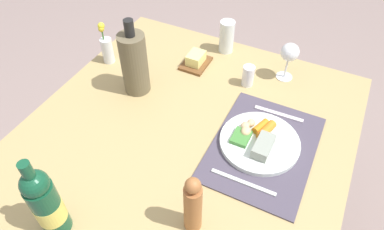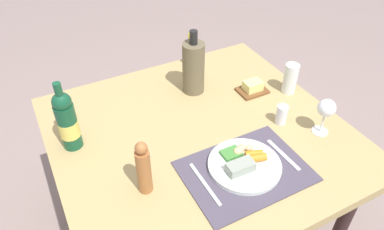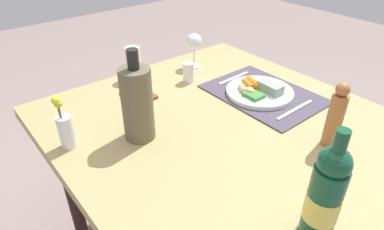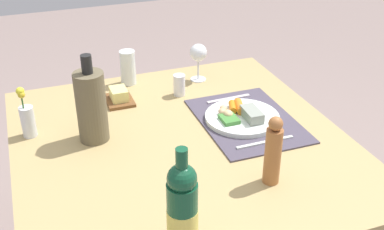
{
  "view_description": "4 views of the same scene",
  "coord_description": "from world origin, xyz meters",
  "views": [
    {
      "loc": [
        -0.71,
        -0.37,
        1.61
      ],
      "look_at": [
        -0.0,
        -0.02,
        0.8
      ],
      "focal_mm": 32.81,
      "sensor_mm": 36.0,
      "label": 1
    },
    {
      "loc": [
        -0.53,
        -0.95,
        1.68
      ],
      "look_at": [
        0.01,
        0.09,
        0.73
      ],
      "focal_mm": 34.01,
      "sensor_mm": 36.0,
      "label": 2
    },
    {
      "loc": [
        -0.68,
        0.7,
        1.35
      ],
      "look_at": [
        0.05,
        0.1,
        0.75
      ],
      "focal_mm": 31.25,
      "sensor_mm": 36.0,
      "label": 3
    },
    {
      "loc": [
        -1.31,
        0.44,
        1.57
      ],
      "look_at": [
        0.02,
        -0.04,
        0.78
      ],
      "focal_mm": 45.88,
      "sensor_mm": 36.0,
      "label": 4
    }
  ],
  "objects": [
    {
      "name": "cooler_bottle",
      "position": [
        0.11,
        0.27,
        0.83
      ],
      "size": [
        0.1,
        0.1,
        0.3
      ],
      "color": "brown",
      "rests_on": "dining_table"
    },
    {
      "name": "salt_shaker",
      "position": [
        0.32,
        -0.1,
        0.75
      ],
      "size": [
        0.05,
        0.05,
        0.08
      ],
      "primitive_type": "cylinder",
      "color": "white",
      "rests_on": "dining_table"
    },
    {
      "name": "knife",
      "position": [
        0.21,
        -0.26,
        0.71
      ],
      "size": [
        0.02,
        0.18,
        0.0
      ],
      "primitive_type": "cube",
      "rotation": [
        0.0,
        0.0,
        0.03
      ],
      "color": "silver",
      "rests_on": "placemat"
    },
    {
      "name": "butter_dish",
      "position": [
        0.34,
        0.13,
        0.73
      ],
      "size": [
        0.13,
        0.1,
        0.05
      ],
      "color": "brown",
      "rests_on": "dining_table"
    },
    {
      "name": "wine_bottle",
      "position": [
        -0.47,
        0.16,
        0.82
      ],
      "size": [
        0.07,
        0.07,
        0.29
      ],
      "color": "#144A2E",
      "rests_on": "dining_table"
    },
    {
      "name": "dinner_plate",
      "position": [
        0.05,
        -0.24,
        0.73
      ],
      "size": [
        0.26,
        0.26,
        0.05
      ],
      "color": "silver",
      "rests_on": "placemat"
    },
    {
      "name": "fork",
      "position": [
        -0.12,
        -0.25,
        0.71
      ],
      "size": [
        0.01,
        0.21,
        0.0
      ],
      "primitive_type": "cube",
      "rotation": [
        0.0,
        0.0,
        0.01
      ],
      "color": "silver",
      "rests_on": "placemat"
    },
    {
      "name": "flower_vase",
      "position": [
        0.2,
        0.47,
        0.77
      ],
      "size": [
        0.05,
        0.05,
        0.18
      ],
      "color": "silver",
      "rests_on": "dining_table"
    },
    {
      "name": "wine_glass",
      "position": [
        0.43,
        -0.22,
        0.82
      ],
      "size": [
        0.07,
        0.07,
        0.16
      ],
      "color": "white",
      "rests_on": "dining_table"
    },
    {
      "name": "dining_table",
      "position": [
        0.0,
        0.0,
        0.64
      ],
      "size": [
        1.14,
        1.08,
        0.7
      ],
      "color": "tan",
      "rests_on": "ground_plane"
    },
    {
      "name": "water_tumbler",
      "position": [
        0.49,
        0.06,
        0.77
      ],
      "size": [
        0.06,
        0.06,
        0.14
      ],
      "color": "silver",
      "rests_on": "dining_table"
    },
    {
      "name": "pepper_mill",
      "position": [
        -0.3,
        -0.17,
        0.81
      ],
      "size": [
        0.05,
        0.05,
        0.21
      ],
      "color": "#A26334",
      "rests_on": "dining_table"
    },
    {
      "name": "placemat",
      "position": [
        0.04,
        -0.26,
        0.71
      ],
      "size": [
        0.44,
        0.32,
        0.01
      ],
      "primitive_type": "cube",
      "color": "#484151",
      "rests_on": "dining_table"
    }
  ]
}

